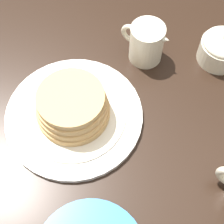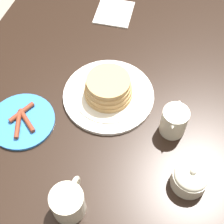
# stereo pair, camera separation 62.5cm
# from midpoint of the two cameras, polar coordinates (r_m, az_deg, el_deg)

# --- Properties ---
(ground_plane) EXTENTS (8.00, 8.00, 0.00)m
(ground_plane) POSITION_cam_midpoint_polar(r_m,az_deg,el_deg) (1.55, -11.44, -19.89)
(ground_plane) COLOR gray
(dining_table) EXTENTS (1.48, 1.04, 0.76)m
(dining_table) POSITION_cam_midpoint_polar(r_m,az_deg,el_deg) (0.93, -18.72, -13.03)
(dining_table) COLOR black
(dining_table) RESTS_ON ground_plane
(pancake_plate) EXTENTS (0.28, 0.28, 0.08)m
(pancake_plate) POSITION_cam_midpoint_polar(r_m,az_deg,el_deg) (0.82, -25.20, -10.60)
(pancake_plate) COLOR white
(pancake_plate) RESTS_ON dining_table
(creamer_pitcher) EXTENTS (0.11, 0.07, 0.10)m
(creamer_pitcher) POSITION_cam_midpoint_polar(r_m,az_deg,el_deg) (0.81, -13.61, -0.32)
(creamer_pitcher) COLOR beige
(creamer_pitcher) RESTS_ON dining_table
(sugar_bowl) EXTENTS (0.10, 0.10, 0.08)m
(sugar_bowl) POSITION_cam_midpoint_polar(r_m,az_deg,el_deg) (0.80, -1.94, -1.04)
(sugar_bowl) COLOR beige
(sugar_bowl) RESTS_ON dining_table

